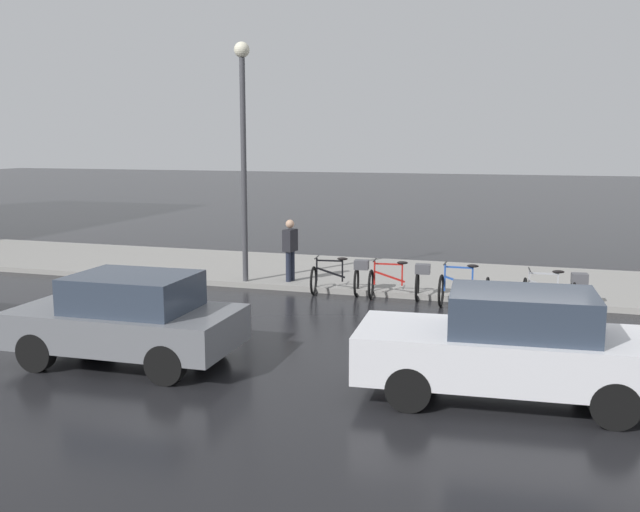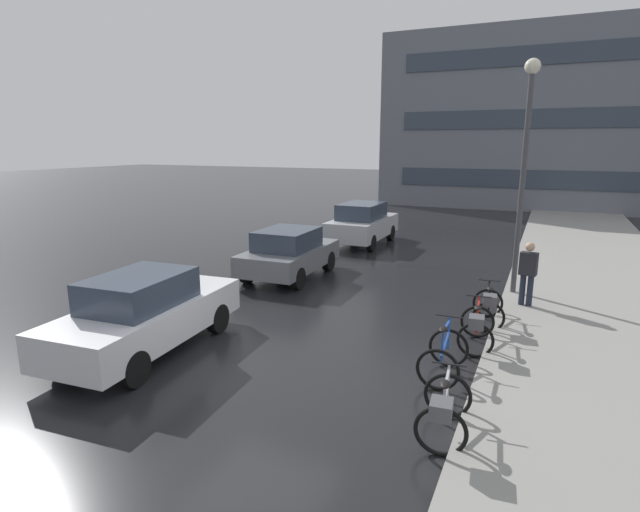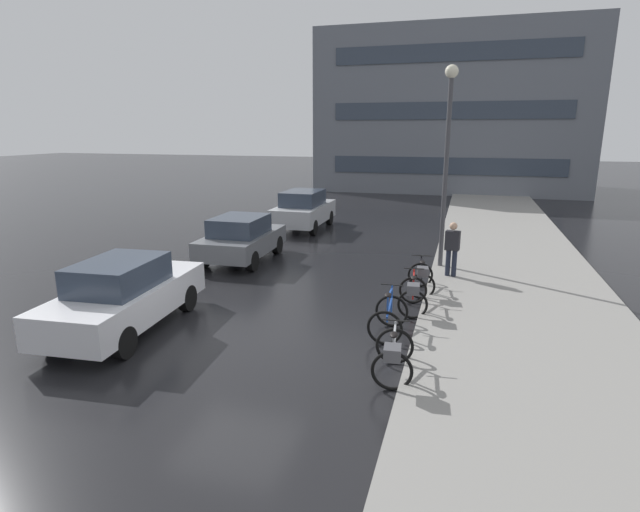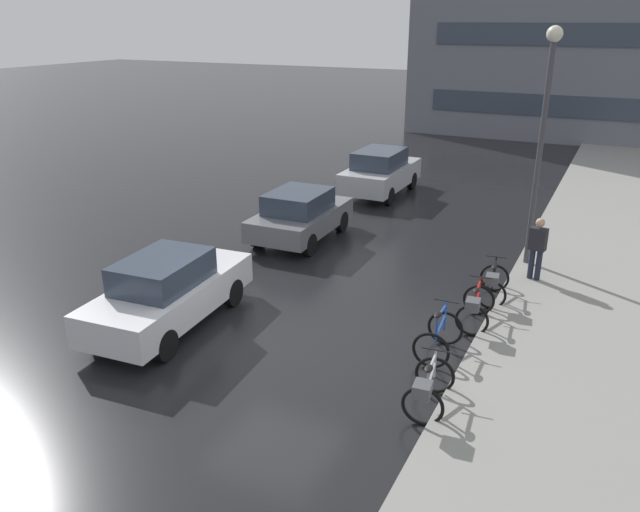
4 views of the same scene
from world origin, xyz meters
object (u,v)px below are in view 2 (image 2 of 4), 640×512
car_grey (289,253)px  car_silver (362,223)px  bicycle_nearest (444,410)px  bicycle_farthest (489,306)px  streetlamp (525,150)px  bicycle_second (444,356)px  pedestrian (528,272)px  car_white (146,313)px  bicycle_third (477,327)px

car_grey → car_silver: car_silver is taller
car_grey → car_silver: 5.93m
car_grey → car_silver: bearing=87.5°
bicycle_nearest → bicycle_farthest: (0.04, 4.93, 0.01)m
bicycle_farthest → streetlamp: size_ratio=0.23×
bicycle_farthest → car_silver: bearing=126.7°
bicycle_second → streetlamp: size_ratio=0.18×
bicycle_farthest → streetlamp: streetlamp is taller
bicycle_second → pedestrian: (1.13, 4.54, 0.57)m
car_silver → bicycle_farthest: bearing=-53.3°
bicycle_nearest → bicycle_second: size_ratio=1.28×
car_grey → pedestrian: 6.86m
bicycle_nearest → bicycle_farthest: bicycle_farthest is taller
car_grey → car_silver: size_ratio=0.93×
bicycle_nearest → streetlamp: (0.39, 7.59, 3.44)m
bicycle_farthest → streetlamp: bearing=82.5°
car_grey → streetlamp: (6.49, 0.71, 3.14)m
car_white → car_grey: car_white is taller
car_silver → car_white: bearing=-90.6°
bicycle_second → car_white: 5.75m
bicycle_farthest → car_grey: (-6.14, 1.96, 0.29)m
car_white → streetlamp: 9.91m
bicycle_nearest → car_grey: 9.20m
car_grey → pedestrian: pedestrian is taller
bicycle_farthest → streetlamp: (0.35, 2.66, 3.43)m
bicycle_third → pedestrian: (0.77, 3.04, 0.49)m
bicycle_third → car_silver: car_silver is taller
bicycle_third → car_grey: car_grey is taller
car_silver → pedestrian: bearing=-43.8°
bicycle_second → car_silver: (-5.46, 10.85, 0.44)m
bicycle_nearest → bicycle_second: (-0.38, 1.95, -0.07)m
bicycle_second → car_silver: size_ratio=0.26×
bicycle_second → bicycle_farthest: size_ratio=0.76×
car_white → bicycle_farthest: bearing=35.3°
bicycle_farthest → car_white: size_ratio=0.32×
bicycle_third → streetlamp: bearing=84.2°
bicycle_second → bicycle_third: 1.55m
car_grey → pedestrian: bearing=-3.3°
pedestrian → car_silver: bearing=136.2°
bicycle_third → car_silver: bearing=121.9°
streetlamp → car_silver: bearing=140.1°
bicycle_farthest → car_white: bearing=-144.7°
car_white → car_silver: (0.13, 12.14, 0.05)m
car_grey → bicycle_second: bearing=-40.8°
bicycle_third → car_silver: 11.01m
bicycle_third → bicycle_farthest: bicycle_third is taller
bicycle_nearest → bicycle_third: 3.46m
bicycle_third → pedestrian: 3.17m
bicycle_nearest → bicycle_third: bearing=90.4°
car_grey → car_white: bearing=-88.8°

